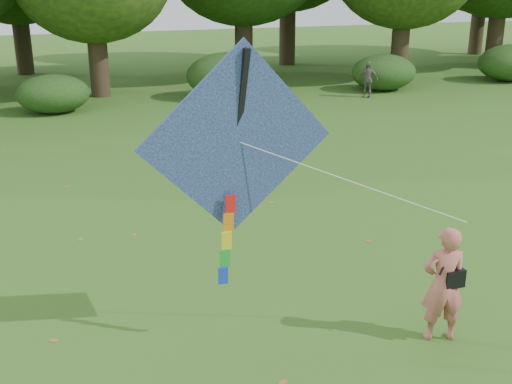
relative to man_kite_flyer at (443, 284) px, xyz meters
name	(u,v)px	position (x,y,z in m)	size (l,w,h in m)	color
ground	(372,316)	(-0.60, 0.87, -0.86)	(100.00, 100.00, 0.00)	#265114
man_kite_flyer	(443,284)	(0.00, 0.00, 0.00)	(0.63, 0.41, 1.73)	#BF615A
bystander_right	(367,79)	(7.91, 16.99, -0.12)	(0.88, 0.37, 1.50)	slate
crossbody_bag	(452,277)	(0.12, -0.03, 0.11)	(0.43, 0.20, 0.70)	black
flying_kite	(237,144)	(-2.74, 0.88, 2.05)	(4.34, 1.26, 3.36)	#24609E
shrub_band	(139,83)	(-1.32, 18.48, -0.01)	(39.15, 3.22, 1.88)	#264919
fallen_leaves	(238,236)	(-1.62, 4.51, -0.86)	(9.35, 12.59, 0.01)	olive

